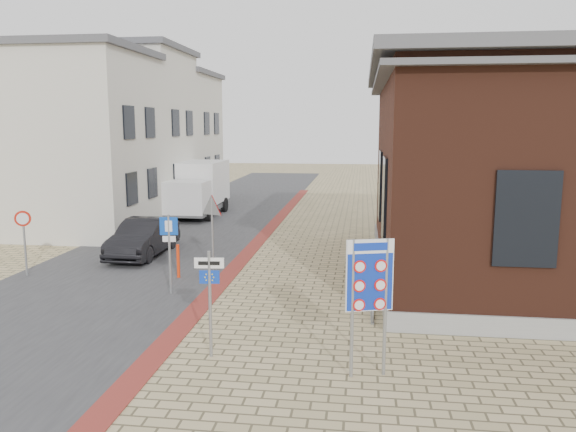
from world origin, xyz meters
The scene contains 16 objects.
ground centered at (0.00, 0.00, 0.00)m, with size 120.00×120.00×0.00m, color tan.
road_strip centered at (-5.50, 15.00, 0.01)m, with size 7.00×60.00×0.02m, color #38383A.
curb_strip centered at (-2.00, 10.00, 0.01)m, with size 0.60×40.00×0.02m, color maroon.
brick_building centered at (8.99, 7.00, 3.49)m, with size 13.00×13.00×6.80m.
townhouse_near centered at (-10.99, 12.00, 4.17)m, with size 7.40×6.40×8.30m.
townhouse_mid centered at (-10.99, 18.00, 4.57)m, with size 7.40×6.40×9.10m.
townhouse_far centered at (-10.99, 24.00, 4.17)m, with size 7.40×6.40×8.30m.
bike_rack centered at (2.65, 2.20, 0.26)m, with size 0.08×1.80×0.60m.
sedan centered at (-5.81, 7.79, 0.70)m, with size 1.48×4.23×1.40m, color black.
box_truck centered at (-6.50, 17.37, 1.50)m, with size 2.40×5.56×2.90m.
border_sign centered at (2.50, -1.50, 1.97)m, with size 0.91×0.31×2.75m.
essen_sign centered at (-0.80, -1.00, 1.51)m, with size 0.62×0.10×2.30m.
parking_sign centered at (-3.16, 3.21, 1.59)m, with size 0.52×0.10×2.35m.
yield_sign centered at (-2.64, 6.00, 1.95)m, with size 0.85×0.41×2.55m.
speed_sign centered at (-8.50, 4.50, 1.44)m, with size 0.49×0.22×2.17m.
bollard centered at (-3.50, 4.93, 0.55)m, with size 0.10×0.10×1.11m, color #F0340C.
Camera 1 is at (2.32, -12.04, 4.88)m, focal length 35.00 mm.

